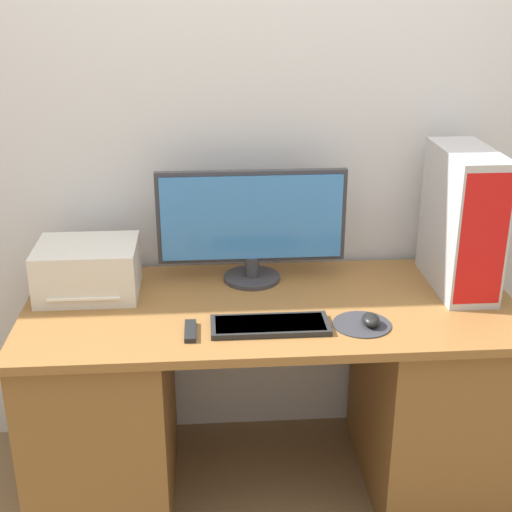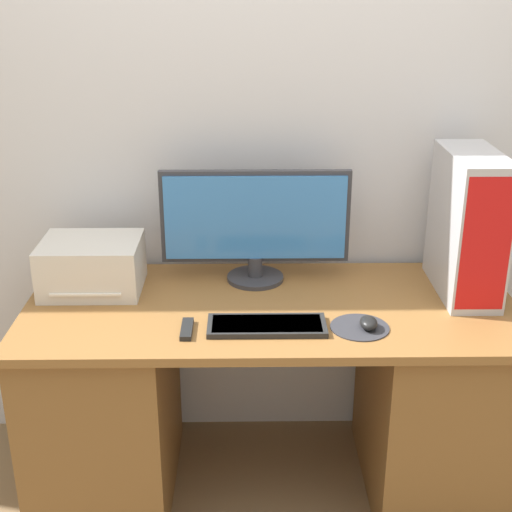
{
  "view_description": "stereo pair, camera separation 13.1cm",
  "coord_description": "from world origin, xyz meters",
  "px_view_note": "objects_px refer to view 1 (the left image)",
  "views": [
    {
      "loc": [
        -0.21,
        -1.83,
        1.82
      ],
      "look_at": [
        -0.05,
        0.37,
        0.94
      ],
      "focal_mm": 50.0,
      "sensor_mm": 36.0,
      "label": 1
    },
    {
      "loc": [
        -0.08,
        -1.84,
        1.82
      ],
      "look_at": [
        -0.05,
        0.37,
        0.94
      ],
      "focal_mm": 50.0,
      "sensor_mm": 36.0,
      "label": 2
    }
  ],
  "objects_px": {
    "keyboard": "(270,325)",
    "computer_tower": "(462,220)",
    "monitor": "(252,222)",
    "remote_control": "(190,331)",
    "printer": "(88,269)",
    "mouse": "(371,320)"
  },
  "relations": [
    {
      "from": "keyboard",
      "to": "computer_tower",
      "type": "relative_size",
      "value": 0.76
    },
    {
      "from": "monitor",
      "to": "remote_control",
      "type": "relative_size",
      "value": 5.1
    },
    {
      "from": "computer_tower",
      "to": "printer",
      "type": "distance_m",
      "value": 1.33
    },
    {
      "from": "mouse",
      "to": "remote_control",
      "type": "relative_size",
      "value": 0.61
    },
    {
      "from": "mouse",
      "to": "monitor",
      "type": "bearing_deg",
      "value": 131.58
    },
    {
      "from": "mouse",
      "to": "printer",
      "type": "xyz_separation_m",
      "value": [
        -0.94,
        0.32,
        0.07
      ]
    },
    {
      "from": "keyboard",
      "to": "printer",
      "type": "xyz_separation_m",
      "value": [
        -0.61,
        0.31,
        0.08
      ]
    },
    {
      "from": "monitor",
      "to": "printer",
      "type": "relative_size",
      "value": 1.96
    },
    {
      "from": "remote_control",
      "to": "computer_tower",
      "type": "bearing_deg",
      "value": 17.24
    },
    {
      "from": "keyboard",
      "to": "printer",
      "type": "relative_size",
      "value": 1.09
    },
    {
      "from": "monitor",
      "to": "mouse",
      "type": "distance_m",
      "value": 0.57
    },
    {
      "from": "printer",
      "to": "remote_control",
      "type": "distance_m",
      "value": 0.49
    },
    {
      "from": "remote_control",
      "to": "monitor",
      "type": "bearing_deg",
      "value": 61.34
    },
    {
      "from": "mouse",
      "to": "computer_tower",
      "type": "relative_size",
      "value": 0.16
    },
    {
      "from": "monitor",
      "to": "remote_control",
      "type": "bearing_deg",
      "value": -118.66
    },
    {
      "from": "computer_tower",
      "to": "printer",
      "type": "height_order",
      "value": "computer_tower"
    },
    {
      "from": "monitor",
      "to": "mouse",
      "type": "bearing_deg",
      "value": -48.42
    },
    {
      "from": "mouse",
      "to": "printer",
      "type": "distance_m",
      "value": 0.99
    },
    {
      "from": "computer_tower",
      "to": "mouse",
      "type": "bearing_deg",
      "value": -142.35
    },
    {
      "from": "monitor",
      "to": "computer_tower",
      "type": "bearing_deg",
      "value": -8.55
    },
    {
      "from": "monitor",
      "to": "mouse",
      "type": "xyz_separation_m",
      "value": [
        0.36,
        -0.4,
        -0.2
      ]
    },
    {
      "from": "keyboard",
      "to": "mouse",
      "type": "relative_size",
      "value": 4.67
    }
  ]
}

